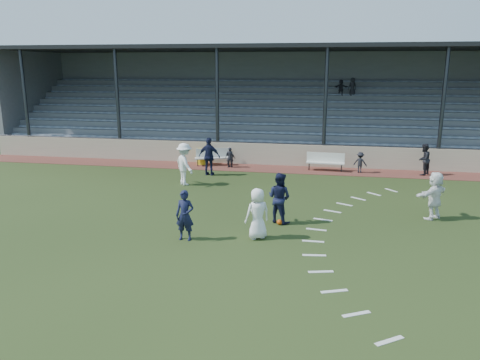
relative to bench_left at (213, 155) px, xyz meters
name	(u,v)px	position (x,y,z in m)	size (l,w,h in m)	color
ground	(226,236)	(3.07, -10.83, -0.58)	(90.00, 90.00, 0.00)	#243315
cinder_track	(267,168)	(3.07, -0.33, -0.57)	(34.00, 2.00, 0.02)	#5A2B24
retaining_wall	(269,154)	(3.07, 0.72, 0.02)	(34.00, 0.18, 1.20)	#BEAD92
bench_left	(213,155)	(0.00, 0.00, 0.00)	(2.01, 1.13, 0.95)	silver
bench_right	(325,160)	(6.21, -0.27, 0.00)	(2.02, 0.58, 0.95)	silver
trash_bin	(202,156)	(-0.71, 0.11, -0.12)	(0.56, 0.56, 0.89)	gold
football	(279,222)	(4.69, -9.41, -0.49)	(0.20, 0.20, 0.20)	#C1470B
player_white_lead	(257,214)	(4.11, -10.85, 0.25)	(0.82, 0.53, 1.67)	white
player_navy_lead	(185,215)	(1.84, -11.41, 0.24)	(0.60, 0.39, 1.64)	#121633
player_navy_mid	(279,198)	(4.64, -9.13, 0.33)	(0.89, 0.69, 1.82)	#121633
player_white_wing	(185,164)	(-0.28, -4.52, 0.41)	(1.28, 0.74, 1.98)	white
player_navy_wing	(209,157)	(0.38, -2.38, 0.38)	(1.13, 0.47, 1.93)	#121633
player_white_back	(434,195)	(10.17, -7.68, 0.30)	(1.64, 0.52, 1.77)	white
official	(424,159)	(11.14, -0.41, 0.24)	(0.78, 0.61, 1.61)	black
sub_left_near	(230,157)	(1.04, -0.45, 0.00)	(0.41, 0.27, 1.12)	black
sub_left_far	(230,158)	(1.05, -0.35, -0.06)	(0.59, 0.25, 1.01)	black
sub_right	(360,162)	(8.00, -0.47, -0.02)	(0.70, 0.40, 1.09)	black
grandstand	(278,117)	(3.07, 5.43, 1.62)	(34.60, 9.00, 6.61)	slate
penalty_arc	(354,244)	(7.19, -10.83, -0.58)	(3.89, 14.63, 0.01)	silver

